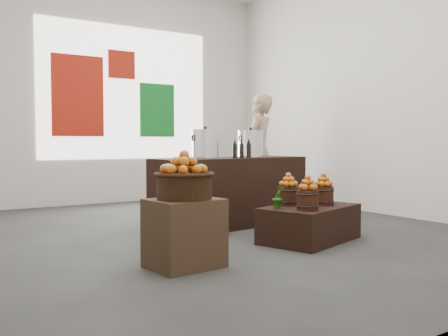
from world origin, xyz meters
TOP-DOWN VIEW (x-y plane):
  - ground at (0.00, 0.00)m, footprint 7.00×7.00m
  - back_wall at (0.00, 3.50)m, footprint 6.00×0.04m
  - back_opening at (0.30, 3.48)m, footprint 3.20×0.02m
  - deco_red_left at (-0.60, 3.47)m, footprint 0.90×0.04m
  - deco_green_right at (0.90, 3.47)m, footprint 0.70×0.04m
  - deco_red_upper at (0.20, 3.47)m, footprint 0.50×0.04m
  - crate at (-1.10, -1.35)m, footprint 0.65×0.55m
  - wicker_basket at (-1.10, -1.35)m, footprint 0.48×0.48m
  - apples_in_basket at (-1.10, -1.35)m, footprint 0.38×0.38m
  - display_table at (0.62, -1.08)m, footprint 1.30×1.02m
  - apple_bucket_front_left at (0.36, -1.33)m, footprint 0.23×0.23m
  - apples_in_bucket_front_left at (0.36, -1.33)m, footprint 0.17×0.17m
  - apple_bucket_front_right at (0.79, -1.11)m, footprint 0.23×0.23m
  - apples_in_bucket_front_right at (0.79, -1.11)m, footprint 0.17×0.17m
  - apple_bucket_rear at (0.45, -0.91)m, footprint 0.23×0.23m
  - apples_in_bucket_rear at (0.45, -0.91)m, footprint 0.17×0.17m
  - herb_garnish_right at (0.85, -0.85)m, footprint 0.24×0.21m
  - herb_garnish_left at (0.19, -1.05)m, footprint 0.14×0.11m
  - counter at (0.46, 0.25)m, footprint 2.28×1.04m
  - stock_pot_left at (0.02, 0.18)m, footprint 0.34×0.34m
  - stock_pot_center at (0.80, 0.31)m, footprint 0.34×0.34m
  - oil_cruets at (0.49, 0.04)m, footprint 0.25×0.10m
  - shopper at (1.95, 1.65)m, footprint 0.83×0.75m

SIDE VIEW (x-z plane):
  - ground at x=0.00m, z-range 0.00..0.00m
  - display_table at x=0.62m, z-range 0.00..0.39m
  - crate at x=-1.10m, z-range 0.00..0.60m
  - counter at x=0.46m, z-range 0.00..0.90m
  - apple_bucket_front_left at x=0.36m, z-range 0.39..0.60m
  - apple_bucket_front_right at x=0.79m, z-range 0.39..0.60m
  - apple_bucket_rear at x=0.45m, z-range 0.39..0.60m
  - herb_garnish_left at x=0.19m, z-range 0.39..0.63m
  - herb_garnish_right at x=0.85m, z-range 0.39..0.64m
  - apples_in_bucket_front_left at x=0.36m, z-range 0.60..0.76m
  - apples_in_bucket_front_right at x=0.79m, z-range 0.60..0.76m
  - apples_in_bucket_rear at x=0.45m, z-range 0.60..0.76m
  - wicker_basket at x=-1.10m, z-range 0.60..0.82m
  - apples_in_basket at x=-1.10m, z-range 0.82..1.02m
  - shopper at x=1.95m, z-range 0.00..1.91m
  - oil_cruets at x=0.49m, z-range 0.90..1.15m
  - stock_pot_left at x=0.02m, z-range 0.90..1.24m
  - stock_pot_center at x=0.80m, z-range 0.90..1.24m
  - deco_green_right at x=0.90m, z-range 1.20..2.20m
  - deco_red_left at x=-0.60m, z-range 1.20..2.60m
  - back_wall at x=0.00m, z-range 0.00..4.00m
  - back_opening at x=0.30m, z-range 0.80..3.20m
  - deco_red_upper at x=0.20m, z-range 2.25..2.75m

